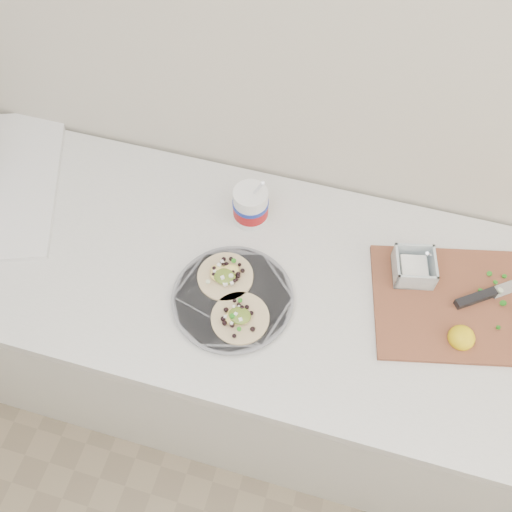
# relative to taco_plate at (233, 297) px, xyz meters

# --- Properties ---
(counter) EXTENTS (2.44, 0.66, 0.90)m
(counter) POSITION_rel_taco_plate_xyz_m (0.07, 0.10, -0.47)
(counter) COLOR silver
(counter) RESTS_ON ground
(taco_plate) EXTENTS (0.29, 0.29, 0.04)m
(taco_plate) POSITION_rel_taco_plate_xyz_m (0.00, 0.00, 0.00)
(taco_plate) COLOR slate
(taco_plate) RESTS_ON counter
(tub) EXTENTS (0.09, 0.09, 0.21)m
(tub) POSITION_rel_taco_plate_xyz_m (-0.02, 0.25, 0.05)
(tub) COLOR white
(tub) RESTS_ON counter
(cutboard) EXTENTS (0.50, 0.40, 0.07)m
(cutboard) POSITION_rel_taco_plate_xyz_m (0.53, 0.15, -0.00)
(cutboard) COLOR brown
(cutboard) RESTS_ON counter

